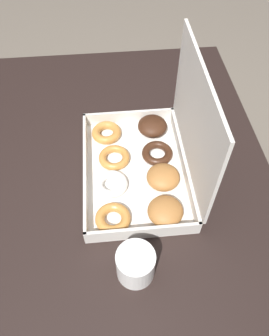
# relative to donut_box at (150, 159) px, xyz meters

# --- Properties ---
(ground_plane) EXTENTS (8.00, 8.00, 0.00)m
(ground_plane) POSITION_rel_donut_box_xyz_m (-0.00, -0.10, -0.78)
(ground_plane) COLOR #6B6054
(dining_table) EXTENTS (1.21, 0.90, 0.72)m
(dining_table) POSITION_rel_donut_box_xyz_m (-0.00, -0.10, -0.15)
(dining_table) COLOR black
(dining_table) RESTS_ON ground_plane
(donut_box) EXTENTS (0.41, 0.29, 0.34)m
(donut_box) POSITION_rel_donut_box_xyz_m (0.00, 0.00, 0.00)
(donut_box) COLOR silver
(donut_box) RESTS_ON dining_table
(coffee_mug) EXTENTS (0.09, 0.09, 0.08)m
(coffee_mug) POSITION_rel_donut_box_xyz_m (0.28, -0.07, -0.01)
(coffee_mug) COLOR white
(coffee_mug) RESTS_ON dining_table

